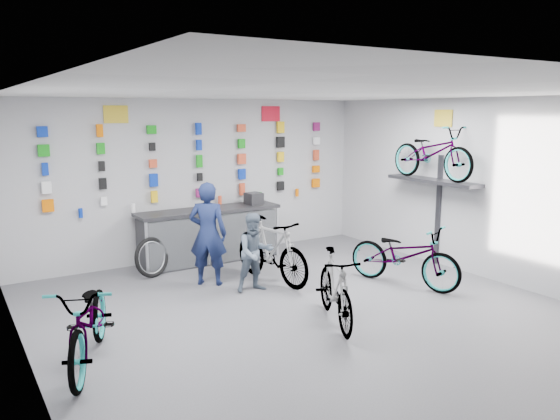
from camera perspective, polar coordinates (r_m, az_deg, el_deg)
floor at (r=7.45m, az=4.52°, el=-11.59°), size 8.00×8.00×0.00m
ceiling at (r=6.92m, az=4.88°, el=12.13°), size 8.00×8.00×0.00m
wall_back at (r=10.48m, az=-8.53°, el=3.20°), size 7.00×0.00×7.00m
wall_left at (r=5.72m, az=-24.76°, el=-3.55°), size 0.00×8.00×8.00m
wall_right at (r=9.53m, az=21.82°, el=1.87°), size 0.00×8.00×8.00m
counter at (r=10.24m, az=-7.34°, el=-2.70°), size 2.70×0.66×1.00m
merch_wall at (r=10.40m, az=-8.12°, el=4.81°), size 5.58×0.08×1.56m
wall_bracket at (r=10.15m, az=15.77°, el=2.50°), size 0.39×1.90×2.00m
sign_left at (r=9.88m, az=-16.78°, el=9.56°), size 0.42×0.02×0.30m
sign_right at (r=11.12m, az=-0.97°, el=10.02°), size 0.42×0.02×0.30m
sign_side at (r=10.18m, az=16.69°, el=9.18°), size 0.02×0.40×0.30m
bike_left at (r=6.46m, az=-19.27°, el=-10.93°), size 1.36×2.00×1.00m
bike_center at (r=7.27m, az=5.79°, el=-8.12°), size 1.05×1.66×0.97m
bike_right at (r=8.99m, az=12.87°, el=-4.62°), size 1.25×2.01×1.00m
bike_service at (r=8.95m, az=-0.90°, el=-4.19°), size 0.75×1.84×1.07m
bike_wall at (r=10.03m, az=15.64°, el=5.80°), size 0.63×1.80×0.95m
clerk at (r=8.81m, az=-7.54°, el=-2.48°), size 0.73×0.69×1.68m
customer at (r=8.48m, az=-2.62°, el=-4.45°), size 0.65×0.53×1.23m
spare_wheel at (r=9.49m, az=-13.26°, el=-4.85°), size 0.71×0.40×0.69m
register at (r=10.55m, az=-2.76°, el=1.21°), size 0.30×0.32×0.22m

